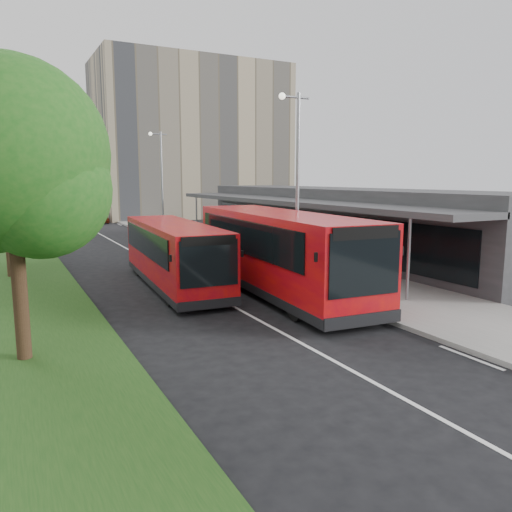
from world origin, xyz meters
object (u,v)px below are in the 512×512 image
Objects in this scene: tree_mid at (2,157)px; lamp_post_far at (161,177)px; bus_main at (279,253)px; bollard at (194,231)px; litter_bin at (248,245)px; bus_second at (174,255)px; lamp_post_near at (296,175)px; car_near at (100,217)px; tree_near at (10,168)px; car_far at (60,212)px; tree_far at (1,170)px.

tree_mid is 17.09m from lamp_post_far.
bus_main is 18.32m from bollard.
bus_second is at bearing -135.62° from litter_bin.
lamp_post_near is 6.21m from bus_second.
bollard is (12.55, 9.53, -4.89)m from tree_mid.
bollard is 0.31× the size of car_near.
bus_second is at bearing 47.20° from tree_near.
lamp_post_far is 23.76m from car_far.
car_near is (8.93, 27.60, -4.99)m from tree_mid.
litter_bin is at bearing 74.47° from bus_main.
bus_main is (9.49, -20.50, -3.46)m from tree_far.
bollard is (12.55, 21.53, -4.18)m from tree_near.
bollard is at bearing -67.45° from lamp_post_far.
lamp_post_far is at bearing 65.96° from tree_near.
car_far is (-3.57, 44.28, -0.98)m from bus_main.
car_near is (-2.20, 14.65, -4.15)m from lamp_post_far.
lamp_post_far is at bearing 89.53° from bus_main.
tree_near is at bearing -134.24° from litter_bin.
bollard reaches higher than car_near.
car_far reaches higher than car_near.
bollard is at bearing 85.10° from lamp_post_near.
car_near is at bearing 98.69° from litter_bin.
tree_far is 22.86m from bus_main.
lamp_post_near is 8.57× the size of litter_bin.
tree_mid reaches higher than lamp_post_far.
bus_main reaches higher than car_far.
lamp_post_far is at bearing 49.32° from tree_mid.
bus_main is at bearing -99.62° from bollard.
bus_main is at bearing -94.36° from lamp_post_far.
tree_near is 24.00m from tree_far.
tree_near is at bearing -90.00° from tree_mid.
litter_bin is at bearing 77.72° from lamp_post_near.
bus_second is (6.17, -17.33, -3.73)m from tree_far.
car_far is at bearing 108.87° from car_near.
tree_far is 17.40m from litter_bin.
litter_bin is at bearing -60.77° from car_far.
tree_mid is at bearing 147.64° from lamp_post_near.
car_far is at bearing 80.60° from tree_mid.
bus_main reaches higher than car_near.
bus_second is at bearing -71.93° from car_far.
lamp_post_far is 5.48m from bollard.
tree_mid is at bearing -142.79° from bollard.
lamp_post_near is (11.13, 4.95, -0.13)m from tree_near.
lamp_post_far is at bearing 112.55° from bollard.
tree_near is 12.18m from lamp_post_near.
tree_far is 8.51× the size of litter_bin.
tree_near is 27.32m from lamp_post_far.
tree_mid is 9.16m from bus_second.
lamp_post_far is 0.82× the size of bus_second.
tree_far is at bearing 120.29° from lamp_post_near.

